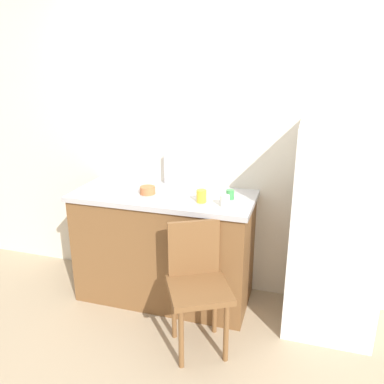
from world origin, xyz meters
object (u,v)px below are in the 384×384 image
cup_green (230,194)px  cup_yellow (201,196)px  cup_white (225,201)px  chair (197,281)px  terracotta_bowl (148,190)px  refrigerator (335,232)px

cup_green → cup_yellow: size_ratio=0.75×
cup_green → cup_white: 0.16m
chair → terracotta_bowl: size_ratio=7.32×
refrigerator → cup_green: (-0.77, 0.02, 0.20)m
cup_yellow → chair: bearing=-78.1°
cup_green → cup_yellow: cup_yellow is taller
refrigerator → cup_yellow: (-0.96, -0.11, 0.22)m
refrigerator → chair: (-0.88, -0.50, -0.26)m
chair → terracotta_bowl: (-0.54, 0.45, 0.46)m
chair → terracotta_bowl: 0.84m
terracotta_bowl → cup_green: bearing=6.0°
terracotta_bowl → refrigerator: bearing=2.0°
cup_green → cup_white: cup_white is taller
terracotta_bowl → cup_green: 0.65m
cup_yellow → refrigerator: bearing=6.8°
refrigerator → terracotta_bowl: bearing=-178.0°
chair → cup_green: cup_green is taller
chair → cup_yellow: 0.62m
refrigerator → chair: 1.04m
terracotta_bowl → cup_yellow: size_ratio=1.29×
refrigerator → cup_yellow: size_ratio=16.08×
refrigerator → cup_white: 0.82m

